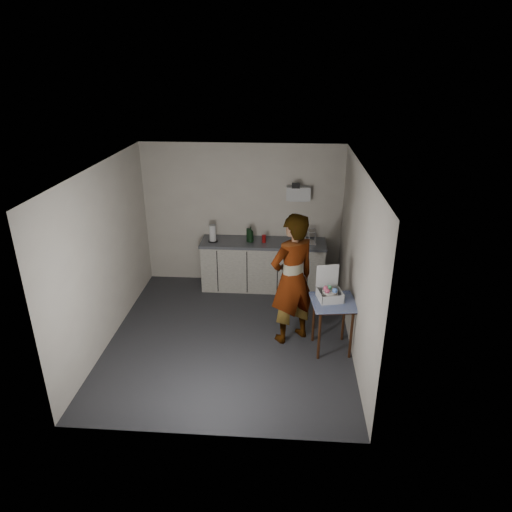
# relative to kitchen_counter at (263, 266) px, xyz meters

# --- Properties ---
(ground) EXTENTS (4.00, 4.00, 0.00)m
(ground) POSITION_rel_kitchen_counter_xyz_m (-0.40, -1.70, -0.43)
(ground) COLOR #25252A
(ground) RESTS_ON ground
(wall_back) EXTENTS (3.60, 0.02, 2.60)m
(wall_back) POSITION_rel_kitchen_counter_xyz_m (-0.40, 0.29, 0.87)
(wall_back) COLOR beige
(wall_back) RESTS_ON ground
(wall_right) EXTENTS (0.02, 4.00, 2.60)m
(wall_right) POSITION_rel_kitchen_counter_xyz_m (1.39, -1.70, 0.87)
(wall_right) COLOR beige
(wall_right) RESTS_ON ground
(wall_left) EXTENTS (0.02, 4.00, 2.60)m
(wall_left) POSITION_rel_kitchen_counter_xyz_m (-2.19, -1.70, 0.87)
(wall_left) COLOR beige
(wall_left) RESTS_ON ground
(ceiling) EXTENTS (3.60, 4.00, 0.01)m
(ceiling) POSITION_rel_kitchen_counter_xyz_m (-0.40, -1.70, 2.17)
(ceiling) COLOR silver
(ceiling) RESTS_ON wall_back
(kitchen_counter) EXTENTS (2.24, 0.62, 0.91)m
(kitchen_counter) POSITION_rel_kitchen_counter_xyz_m (0.00, 0.00, 0.00)
(kitchen_counter) COLOR black
(kitchen_counter) RESTS_ON ground
(wall_shelf) EXTENTS (0.42, 0.18, 0.37)m
(wall_shelf) POSITION_rel_kitchen_counter_xyz_m (0.60, 0.22, 1.32)
(wall_shelf) COLOR silver
(wall_shelf) RESTS_ON ground
(side_table) EXTENTS (0.69, 0.69, 0.79)m
(side_table) POSITION_rel_kitchen_counter_xyz_m (1.10, -1.90, 0.26)
(side_table) COLOR #32160B
(side_table) RESTS_ON ground
(standing_man) EXTENTS (0.87, 0.81, 1.99)m
(standing_man) POSITION_rel_kitchen_counter_xyz_m (0.51, -1.67, 0.57)
(standing_man) COLOR #B2A593
(standing_man) RESTS_ON ground
(soap_bottle) EXTENTS (0.12, 0.12, 0.28)m
(soap_bottle) POSITION_rel_kitchen_counter_xyz_m (-0.22, -0.03, 0.62)
(soap_bottle) COLOR black
(soap_bottle) RESTS_ON kitchen_counter
(soda_can) EXTENTS (0.07, 0.07, 0.13)m
(soda_can) POSITION_rel_kitchen_counter_xyz_m (0.01, -0.03, 0.55)
(soda_can) COLOR red
(soda_can) RESTS_ON kitchen_counter
(dark_bottle) EXTENTS (0.07, 0.07, 0.24)m
(dark_bottle) POSITION_rel_kitchen_counter_xyz_m (-0.26, -0.01, 0.61)
(dark_bottle) COLOR black
(dark_bottle) RESTS_ON kitchen_counter
(paper_towel) EXTENTS (0.17, 0.17, 0.31)m
(paper_towel) POSITION_rel_kitchen_counter_xyz_m (-0.90, -0.05, 0.63)
(paper_towel) COLOR black
(paper_towel) RESTS_ON kitchen_counter
(dish_rack) EXTENTS (0.36, 0.27, 0.25)m
(dish_rack) POSITION_rel_kitchen_counter_xyz_m (0.75, -0.01, 0.54)
(dish_rack) COLOR silver
(dish_rack) RESTS_ON kitchen_counter
(bakery_box) EXTENTS (0.39, 0.40, 0.46)m
(bakery_box) POSITION_rel_kitchen_counter_xyz_m (1.04, -1.83, 0.47)
(bakery_box) COLOR silver
(bakery_box) RESTS_ON side_table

